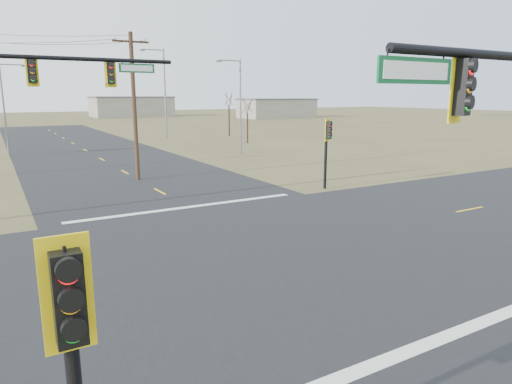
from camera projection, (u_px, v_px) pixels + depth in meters
ground at (264, 250)px, 16.87m from camera, size 320.00×320.00×0.00m
road_ew at (264, 250)px, 16.86m from camera, size 160.00×14.00×0.02m
road_ns at (264, 250)px, 16.86m from camera, size 14.00×160.00×0.02m
stop_bar_near at (432, 342)px, 10.51m from camera, size 12.00×0.40×0.01m
stop_bar_far at (188, 207)px, 23.21m from camera, size 12.00×0.40×0.01m
mast_arm_far at (30, 94)px, 20.80m from camera, size 9.74×0.58×7.89m
pedestal_signal_ne at (328, 137)px, 27.26m from camera, size 0.67×0.59×4.28m
pedestal_signal_sw at (71, 330)px, 5.02m from camera, size 0.56×0.49×4.17m
utility_pole_near at (134, 105)px, 29.86m from camera, size 2.34×0.28×9.56m
streetlight_a at (239, 101)px, 43.41m from camera, size 2.50×0.28×8.96m
streetlight_b at (163, 89)px, 59.43m from camera, size 3.21×0.41×11.48m
streetlight_c at (6, 104)px, 42.57m from camera, size 2.41×0.38×8.59m
bare_tree_c at (247, 106)px, 53.44m from camera, size 2.42×2.42×5.58m
bare_tree_d at (229, 98)px, 62.77m from camera, size 3.16×3.16×6.45m
warehouse_mid at (132, 107)px, 121.69m from camera, size 20.00×12.00×5.00m
warehouse_right at (277, 109)px, 115.31m from camera, size 18.00×10.00×4.50m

